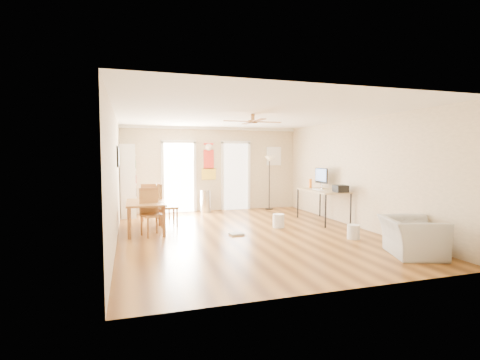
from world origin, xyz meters
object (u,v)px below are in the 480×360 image
object	(u,v)px
computer_desk	(323,206)
wastebasket_b	(353,232)
trash_can	(205,201)
printer	(341,189)
armchair	(412,237)
dining_chair_near	(152,212)
dining_chair_far	(151,202)
dining_table	(146,217)
dining_chair_right_b	(168,205)
bookshelf	(128,181)
torchiere_lamp	(269,183)
wastebasket_a	(279,221)
dining_chair_right_a	(165,203)

from	to	relation	value
computer_desk	wastebasket_b	bearing A→B (deg)	-101.48
trash_can	printer	size ratio (longest dim) A/B	1.98
armchair	computer_desk	bearing A→B (deg)	16.85
dining_chair_near	dining_chair_far	xyz separation A→B (m)	(0.06, 1.89, -0.02)
dining_table	trash_can	world-z (taller)	dining_table
armchair	dining_chair_right_b	bearing A→B (deg)	63.87
bookshelf	dining_chair_near	distance (m)	2.80
computer_desk	wastebasket_b	world-z (taller)	computer_desk
torchiere_lamp	computer_desk	distance (m)	2.49
trash_can	wastebasket_b	bearing A→B (deg)	-62.51
dining_table	dining_chair_near	distance (m)	0.48
computer_desk	dining_chair_right_b	bearing A→B (deg)	171.16
dining_chair_near	torchiere_lamp	world-z (taller)	torchiere_lamp
bookshelf	computer_desk	xyz separation A→B (m)	(4.84, -2.34, -0.60)
trash_can	torchiere_lamp	size ratio (longest dim) A/B	0.39
dining_chair_right_b	trash_can	xyz separation A→B (m)	(1.30, 1.76, -0.19)
dining_chair_right_b	trash_can	world-z (taller)	dining_chair_right_b
dining_chair_near	wastebasket_b	world-z (taller)	dining_chair_near
torchiere_lamp	wastebasket_a	size ratio (longest dim) A/B	5.30
dining_chair_right_b	printer	world-z (taller)	dining_chair_right_b
dining_chair_right_b	dining_chair_near	distance (m)	1.07
bookshelf	armchair	bearing A→B (deg)	-50.05
dining_table	armchair	size ratio (longest dim) A/B	1.37
bookshelf	dining_chair_right_b	world-z (taller)	bookshelf
dining_table	dining_chair_near	bearing A→B (deg)	-74.05
torchiere_lamp	printer	xyz separation A→B (m)	(0.67, -2.99, 0.07)
dining_chair_right_a	printer	world-z (taller)	printer
wastebasket_b	torchiere_lamp	bearing A→B (deg)	91.94
computer_desk	dining_table	bearing A→B (deg)	179.24
dining_chair_right_a	printer	size ratio (longest dim) A/B	2.80
dining_chair_near	wastebasket_b	xyz separation A→B (m)	(3.95, -1.53, -0.36)
dining_chair_right_a	wastebasket_a	size ratio (longest dim) A/B	2.95
trash_can	wastebasket_b	xyz separation A→B (m)	(2.23, -4.28, -0.19)
dining_table	dining_chair_right_b	world-z (taller)	dining_chair_right_b
printer	wastebasket_b	bearing A→B (deg)	-105.07
bookshelf	trash_can	xyz separation A→B (m)	(2.23, 0.04, -0.68)
dining_chair_far	torchiere_lamp	size ratio (longest dim) A/B	0.58
printer	wastebasket_b	size ratio (longest dim) A/B	1.14
bookshelf	computer_desk	distance (m)	5.41
bookshelf	dining_table	size ratio (longest dim) A/B	1.48
dining_chair_far	torchiere_lamp	xyz separation A→B (m)	(3.74, 0.87, 0.36)
dining_chair_right_a	trash_can	distance (m)	1.70
dining_table	dining_chair_right_b	bearing A→B (deg)	45.00
torchiere_lamp	wastebasket_a	distance (m)	2.96
trash_can	armchair	size ratio (longest dim) A/B	0.67
wastebasket_a	wastebasket_b	size ratio (longest dim) A/B	1.08
dining_chair_far	printer	xyz separation A→B (m)	(4.41, -2.12, 0.43)
torchiere_lamp	wastebasket_b	distance (m)	4.36
bookshelf	printer	xyz separation A→B (m)	(4.98, -2.94, -0.10)
bookshelf	dining_chair_right_a	size ratio (longest dim) A/B	2.15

